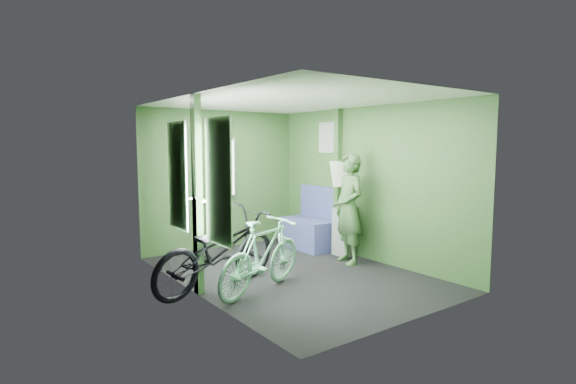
% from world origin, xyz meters
% --- Properties ---
extents(room, '(4.00, 4.02, 2.31)m').
position_xyz_m(room, '(-0.04, 0.04, 1.44)').
color(room, black).
rests_on(room, ground).
extents(bicycle_black, '(1.98, 1.21, 1.05)m').
position_xyz_m(bicycle_black, '(-1.12, -0.04, 0.00)').
color(bicycle_black, black).
rests_on(bicycle_black, ground).
extents(bicycle_mint, '(1.59, 1.03, 0.95)m').
position_xyz_m(bicycle_mint, '(-0.75, -0.43, 0.00)').
color(bicycle_mint, '#86D4AE').
rests_on(bicycle_mint, ground).
extents(passenger, '(0.52, 0.73, 1.61)m').
position_xyz_m(passenger, '(1.00, -0.04, 0.81)').
color(passenger, '#3B5D32').
rests_on(passenger, ground).
extents(waste_box, '(0.23, 0.32, 0.79)m').
position_xyz_m(waste_box, '(1.26, 0.34, 0.39)').
color(waste_box, gray).
rests_on(waste_box, ground).
extents(bench_seat, '(0.55, 0.98, 1.03)m').
position_xyz_m(bench_seat, '(1.15, 1.05, 0.30)').
color(bench_seat, navy).
rests_on(bench_seat, ground).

